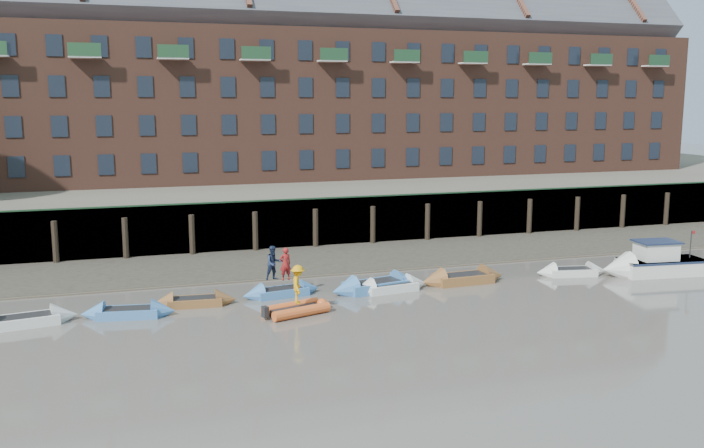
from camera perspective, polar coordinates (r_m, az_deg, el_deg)
name	(u,v)px	position (r m, az deg, el deg)	size (l,w,h in m)	color
ground	(413,359)	(28.72, 4.66, -10.29)	(220.00, 220.00, 0.00)	#635E58
foreshore	(300,261)	(45.25, -4.03, -2.88)	(110.00, 8.00, 0.50)	#3D382F
mud_band	(314,274)	(42.03, -2.92, -3.84)	(110.00, 1.60, 0.10)	#4C4336
river_wall	(284,224)	(49.13, -5.26, -0.01)	(110.00, 1.23, 3.30)	#2D2A26
bank_terrace	(248,198)	(62.36, -7.97, 1.99)	(110.00, 28.00, 3.20)	#5E594D
apartment_terrace	(243,60)	(62.88, -8.37, 12.29)	(80.60, 15.56, 20.98)	brown
rowboat_0	(24,321)	(35.57, -23.79, -6.78)	(4.56, 2.02, 1.28)	silver
rowboat_1	(128,312)	(35.30, -16.76, -6.51)	(4.29, 1.83, 1.21)	#3F76B7
rowboat_2	(195,302)	(36.41, -11.96, -5.83)	(4.02, 1.45, 1.14)	brown
rowboat_3	(281,292)	(37.51, -5.43, -5.20)	(4.17, 1.77, 1.17)	#3F76B7
rowboat_4	(376,286)	(38.34, 1.81, -4.75)	(5.20, 2.44, 1.45)	#3F76B7
rowboat_5	(390,287)	(38.30, 2.95, -4.84)	(4.36, 1.80, 1.23)	silver
rowboat_6	(463,279)	(40.32, 8.49, -4.15)	(4.93, 1.65, 1.41)	brown
rowboat_7	(572,272)	(43.38, 16.46, -3.52)	(4.20, 1.90, 1.18)	silver
rib_tender	(298,309)	(34.43, -4.13, -6.48)	(3.23, 2.27, 0.54)	#DB5A24
motor_launch	(646,264)	(44.68, 21.57, -2.87)	(6.17, 2.59, 2.47)	silver
person_rower_a	(285,264)	(37.27, -5.13, -3.06)	(0.60, 0.40, 1.65)	maroon
person_rower_b	(274,263)	(37.34, -6.02, -2.98)	(0.85, 0.66, 1.74)	#19233F
person_rib_crew	(298,284)	(34.06, -4.15, -4.63)	(1.15, 0.66, 1.78)	orange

